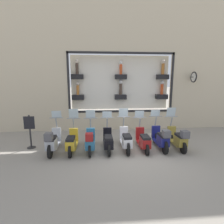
{
  "coord_description": "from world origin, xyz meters",
  "views": [
    {
      "loc": [
        -6.64,
        1.35,
        2.96
      ],
      "look_at": [
        1.74,
        0.68,
        1.38
      ],
      "focal_mm": 28.0,
      "sensor_mm": 36.0,
      "label": 1
    }
  ],
  "objects_px": {
    "scooter_white_3": "(126,140)",
    "shop_sign_post": "(30,131)",
    "scooter_yellow_6": "(72,142)",
    "scooter_silver_7": "(53,141)",
    "scooter_red_2": "(143,140)",
    "scooter_olive_0": "(178,138)",
    "scooter_black_4": "(108,141)",
    "scooter_navy_1": "(161,139)",
    "scooter_teal_5": "(90,141)"
  },
  "relations": [
    {
      "from": "scooter_white_3",
      "to": "shop_sign_post",
      "type": "xyz_separation_m",
      "value": [
        0.56,
        4.1,
        0.33
      ]
    },
    {
      "from": "scooter_yellow_6",
      "to": "scooter_silver_7",
      "type": "bearing_deg",
      "value": 94.14
    },
    {
      "from": "scooter_red_2",
      "to": "scooter_silver_7",
      "type": "xyz_separation_m",
      "value": [
        -0.05,
        3.75,
        0.07
      ]
    },
    {
      "from": "scooter_olive_0",
      "to": "scooter_black_4",
      "type": "relative_size",
      "value": 1.0
    },
    {
      "from": "scooter_olive_0",
      "to": "scooter_red_2",
      "type": "relative_size",
      "value": 1.0
    },
    {
      "from": "scooter_navy_1",
      "to": "scooter_teal_5",
      "type": "xyz_separation_m",
      "value": [
        -0.01,
        3.0,
        -0.02
      ]
    },
    {
      "from": "scooter_olive_0",
      "to": "scooter_red_2",
      "type": "xyz_separation_m",
      "value": [
        0.06,
        1.5,
        -0.06
      ]
    },
    {
      "from": "scooter_black_4",
      "to": "shop_sign_post",
      "type": "distance_m",
      "value": 3.42
    },
    {
      "from": "scooter_olive_0",
      "to": "scooter_navy_1",
      "type": "relative_size",
      "value": 0.99
    },
    {
      "from": "shop_sign_post",
      "to": "scooter_red_2",
      "type": "bearing_deg",
      "value": -96.73
    },
    {
      "from": "scooter_yellow_6",
      "to": "scooter_black_4",
      "type": "bearing_deg",
      "value": -90.13
    },
    {
      "from": "shop_sign_post",
      "to": "scooter_olive_0",
      "type": "bearing_deg",
      "value": -95.65
    },
    {
      "from": "scooter_black_4",
      "to": "scooter_yellow_6",
      "type": "distance_m",
      "value": 1.5
    },
    {
      "from": "scooter_navy_1",
      "to": "scooter_teal_5",
      "type": "distance_m",
      "value": 3.0
    },
    {
      "from": "scooter_navy_1",
      "to": "scooter_red_2",
      "type": "relative_size",
      "value": 1.01
    },
    {
      "from": "scooter_red_2",
      "to": "scooter_white_3",
      "type": "height_order",
      "value": "scooter_white_3"
    },
    {
      "from": "scooter_olive_0",
      "to": "scooter_teal_5",
      "type": "bearing_deg",
      "value": 90.05
    },
    {
      "from": "scooter_red_2",
      "to": "shop_sign_post",
      "type": "relative_size",
      "value": 1.22
    },
    {
      "from": "scooter_olive_0",
      "to": "scooter_teal_5",
      "type": "relative_size",
      "value": 1.0
    },
    {
      "from": "scooter_teal_5",
      "to": "scooter_silver_7",
      "type": "bearing_deg",
      "value": 89.58
    },
    {
      "from": "scooter_black_4",
      "to": "shop_sign_post",
      "type": "xyz_separation_m",
      "value": [
        0.57,
        3.35,
        0.35
      ]
    },
    {
      "from": "scooter_navy_1",
      "to": "scooter_red_2",
      "type": "bearing_deg",
      "value": 86.33
    },
    {
      "from": "scooter_olive_0",
      "to": "scooter_white_3",
      "type": "bearing_deg",
      "value": 88.32
    },
    {
      "from": "scooter_red_2",
      "to": "scooter_silver_7",
      "type": "height_order",
      "value": "scooter_silver_7"
    },
    {
      "from": "scooter_white_3",
      "to": "scooter_olive_0",
      "type": "bearing_deg",
      "value": -91.68
    },
    {
      "from": "scooter_silver_7",
      "to": "shop_sign_post",
      "type": "distance_m",
      "value": 1.3
    },
    {
      "from": "scooter_navy_1",
      "to": "scooter_yellow_6",
      "type": "height_order",
      "value": "scooter_yellow_6"
    },
    {
      "from": "scooter_black_4",
      "to": "scooter_yellow_6",
      "type": "height_order",
      "value": "scooter_yellow_6"
    },
    {
      "from": "scooter_navy_1",
      "to": "scooter_yellow_6",
      "type": "relative_size",
      "value": 1.01
    },
    {
      "from": "scooter_red_2",
      "to": "scooter_white_3",
      "type": "bearing_deg",
      "value": 89.21
    },
    {
      "from": "scooter_navy_1",
      "to": "scooter_white_3",
      "type": "bearing_deg",
      "value": 87.77
    },
    {
      "from": "scooter_black_4",
      "to": "scooter_silver_7",
      "type": "distance_m",
      "value": 2.25
    },
    {
      "from": "scooter_white_3",
      "to": "scooter_teal_5",
      "type": "bearing_deg",
      "value": 92.65
    },
    {
      "from": "scooter_white_3",
      "to": "scooter_teal_5",
      "type": "xyz_separation_m",
      "value": [
        -0.07,
        1.5,
        0.02
      ]
    },
    {
      "from": "scooter_red_2",
      "to": "scooter_silver_7",
      "type": "relative_size",
      "value": 0.99
    },
    {
      "from": "scooter_olive_0",
      "to": "scooter_teal_5",
      "type": "distance_m",
      "value": 3.75
    },
    {
      "from": "scooter_red_2",
      "to": "scooter_black_4",
      "type": "relative_size",
      "value": 1.0
    },
    {
      "from": "scooter_black_4",
      "to": "scooter_red_2",
      "type": "bearing_deg",
      "value": -90.1
    },
    {
      "from": "scooter_yellow_6",
      "to": "shop_sign_post",
      "type": "bearing_deg",
      "value": 73.0
    },
    {
      "from": "scooter_white_3",
      "to": "shop_sign_post",
      "type": "bearing_deg",
      "value": 82.2
    },
    {
      "from": "shop_sign_post",
      "to": "scooter_white_3",
      "type": "bearing_deg",
      "value": -97.8
    },
    {
      "from": "scooter_white_3",
      "to": "shop_sign_post",
      "type": "height_order",
      "value": "scooter_white_3"
    },
    {
      "from": "scooter_olive_0",
      "to": "scooter_black_4",
      "type": "xyz_separation_m",
      "value": [
        0.06,
        3.0,
        -0.05
      ]
    },
    {
      "from": "scooter_red_2",
      "to": "scooter_teal_5",
      "type": "xyz_separation_m",
      "value": [
        -0.06,
        2.25,
        0.05
      ]
    },
    {
      "from": "scooter_black_4",
      "to": "scooter_olive_0",
      "type": "bearing_deg",
      "value": -91.12
    },
    {
      "from": "scooter_white_3",
      "to": "scooter_silver_7",
      "type": "xyz_separation_m",
      "value": [
        -0.06,
        3.0,
        0.04
      ]
    },
    {
      "from": "scooter_red_2",
      "to": "shop_sign_post",
      "type": "distance_m",
      "value": 4.89
    },
    {
      "from": "scooter_teal_5",
      "to": "scooter_red_2",
      "type": "bearing_deg",
      "value": -88.5
    },
    {
      "from": "scooter_yellow_6",
      "to": "scooter_teal_5",
      "type": "bearing_deg",
      "value": -94.97
    },
    {
      "from": "scooter_olive_0",
      "to": "scooter_yellow_6",
      "type": "distance_m",
      "value": 4.5
    }
  ]
}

